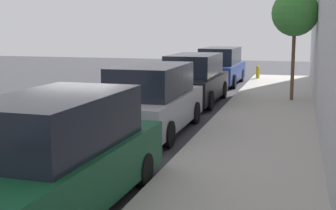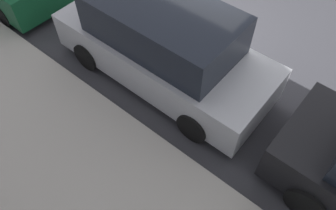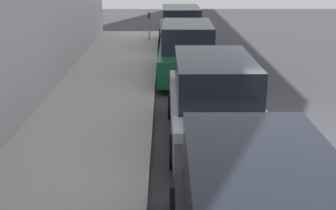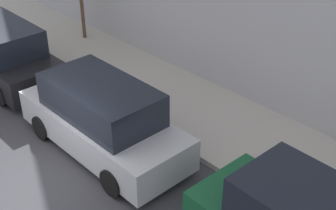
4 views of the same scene
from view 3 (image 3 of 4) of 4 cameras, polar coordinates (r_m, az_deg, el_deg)
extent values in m
plane|color=#38383D|center=(11.37, 16.00, -3.68)|extent=(60.00, 60.00, 0.00)
cube|color=#B2ADA3|center=(11.04, -10.09, -3.49)|extent=(3.12, 32.00, 0.15)
cube|color=#4C5156|center=(21.96, 1.57, 8.60)|extent=(1.95, 4.92, 0.84)
cube|color=black|center=(21.85, 1.58, 10.77)|extent=(1.70, 3.12, 0.84)
cylinder|color=black|center=(20.56, 4.23, 7.17)|extent=(0.22, 0.72, 0.72)
cylinder|color=black|center=(20.49, -0.83, 7.18)|extent=(0.22, 0.72, 0.72)
cylinder|color=black|center=(23.55, 3.64, 8.46)|extent=(0.22, 0.72, 0.72)
cylinder|color=black|center=(23.49, -0.79, 8.47)|extent=(0.22, 0.72, 0.72)
cube|color=#14512D|center=(16.26, 2.31, 5.53)|extent=(2.01, 4.94, 0.84)
cube|color=black|center=(16.11, 2.35, 8.46)|extent=(1.74, 3.14, 0.84)
cylinder|color=black|center=(14.93, 6.03, 3.10)|extent=(0.22, 0.62, 0.62)
cylinder|color=black|center=(14.83, -0.91, 3.10)|extent=(0.22, 0.62, 0.62)
cylinder|color=black|center=(17.87, 4.96, 5.48)|extent=(0.22, 0.62, 0.62)
cylinder|color=black|center=(17.79, -0.84, 5.49)|extent=(0.22, 0.62, 0.62)
cube|color=#B7BABF|center=(10.61, 5.52, -0.92)|extent=(1.91, 4.90, 0.84)
cube|color=black|center=(10.38, 5.66, 3.49)|extent=(1.68, 3.10, 0.84)
cylinder|color=black|center=(9.45, 11.87, -5.51)|extent=(0.22, 0.67, 0.67)
cylinder|color=black|center=(9.24, 0.84, -5.67)|extent=(0.22, 0.67, 0.67)
cylinder|color=black|center=(12.26, 8.96, -0.04)|extent=(0.22, 0.67, 0.67)
cylinder|color=black|center=(12.09, 0.51, -0.07)|extent=(0.22, 0.67, 0.67)
cube|color=black|center=(5.36, 11.47, -10.32)|extent=(1.70, 3.12, 0.84)
cylinder|color=#ADADB2|center=(23.41, -2.31, 9.21)|extent=(0.07, 0.07, 1.05)
cube|color=#2D2D33|center=(23.33, -2.33, 10.83)|extent=(0.11, 0.15, 0.28)
cube|color=red|center=(23.31, -2.34, 11.23)|extent=(0.04, 0.09, 0.05)
camera|label=1|loc=(22.53, -7.97, 14.52)|focal=50.00mm
camera|label=2|loc=(7.42, -26.11, 28.93)|focal=35.00mm
camera|label=4|loc=(19.70, 21.38, 25.63)|focal=50.00mm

